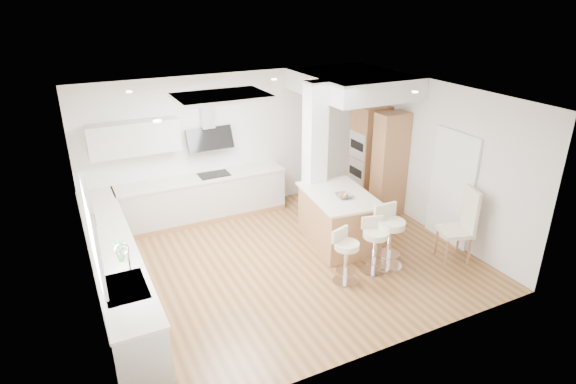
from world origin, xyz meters
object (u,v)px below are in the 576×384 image
bar_stool_b (374,243)px  dining_chair (462,222)px  bar_stool_a (345,254)px  peninsula (338,218)px  bar_stool_c (389,234)px

bar_stool_b → dining_chair: size_ratio=0.73×
bar_stool_a → dining_chair: 2.16m
bar_stool_a → dining_chair: dining_chair is taller
bar_stool_a → bar_stool_b: bar_stool_b is taller
bar_stool_b → dining_chair: dining_chair is taller
peninsula → dining_chair: (1.56, -1.39, 0.20)m
bar_stool_b → dining_chair: 1.59m
peninsula → bar_stool_a: bearing=-110.6°
peninsula → bar_stool_a: peninsula is taller
bar_stool_b → dining_chair: bearing=1.2°
peninsula → bar_stool_c: 1.10m
peninsula → bar_stool_b: peninsula is taller
bar_stool_c → bar_stool_a: bearing=-174.1°
peninsula → bar_stool_a: 1.28m
bar_stool_b → bar_stool_a: bearing=-161.4°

